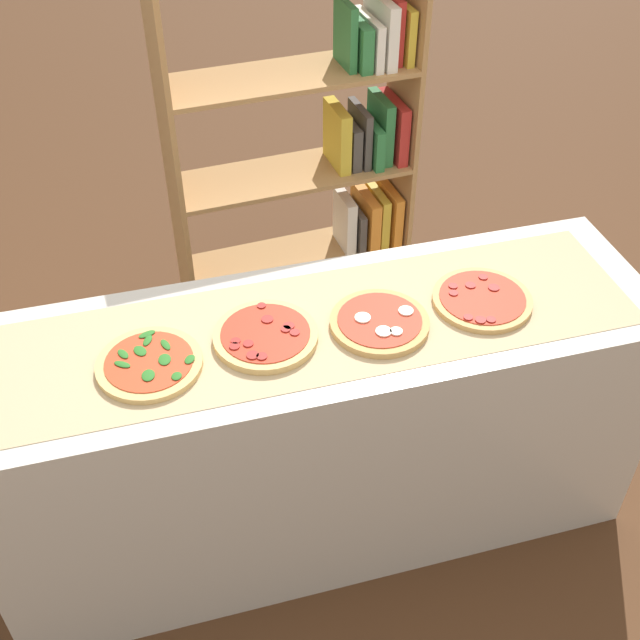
{
  "coord_description": "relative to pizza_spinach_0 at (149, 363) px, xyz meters",
  "views": [
    {
      "loc": [
        -0.46,
        -1.66,
        2.41
      ],
      "look_at": [
        0.0,
        0.0,
        0.92
      ],
      "focal_mm": 44.8,
      "sensor_mm": 36.0,
      "label": 1
    }
  ],
  "objects": [
    {
      "name": "parchment_paper",
      "position": [
        0.49,
        0.04,
        -0.01
      ],
      "size": [
        1.85,
        0.48,
        0.0
      ],
      "primitive_type": "cube",
      "color": "tan",
      "rests_on": "counter"
    },
    {
      "name": "pizza_pepperoni_1",
      "position": [
        0.33,
        0.02,
        0.0
      ],
      "size": [
        0.3,
        0.3,
        0.03
      ],
      "color": "#DBB26B",
      "rests_on": "parchment_paper"
    },
    {
      "name": "counter",
      "position": [
        0.49,
        0.04,
        -0.46
      ],
      "size": [
        2.04,
        0.61,
        0.9
      ],
      "primitive_type": "cube",
      "color": "beige",
      "rests_on": "ground_plane"
    },
    {
      "name": "ground_plane",
      "position": [
        0.49,
        0.04,
        -0.92
      ],
      "size": [
        12.0,
        12.0,
        0.0
      ],
      "primitive_type": "plane",
      "color": "#4C2D19"
    },
    {
      "name": "pizza_pepperoni_3",
      "position": [
        0.98,
        0.01,
        -0.0
      ],
      "size": [
        0.3,
        0.3,
        0.02
      ],
      "color": "tan",
      "rests_on": "parchment_paper"
    },
    {
      "name": "pizza_mozzarella_2",
      "position": [
        0.65,
        -0.01,
        0.0
      ],
      "size": [
        0.29,
        0.29,
        0.03
      ],
      "color": "tan",
      "rests_on": "parchment_paper"
    },
    {
      "name": "bookshelf",
      "position": [
        0.79,
        1.05,
        -0.11
      ],
      "size": [
        0.96,
        0.36,
        1.62
      ],
      "color": "#A87A47",
      "rests_on": "ground_plane"
    },
    {
      "name": "pizza_spinach_0",
      "position": [
        0.0,
        0.0,
        0.0
      ],
      "size": [
        0.29,
        0.29,
        0.03
      ],
      "color": "#DBB26B",
      "rests_on": "parchment_paper"
    }
  ]
}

